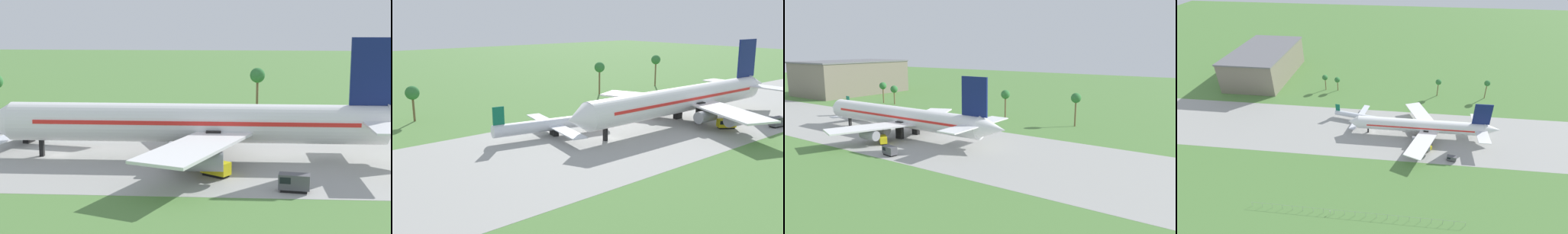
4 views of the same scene
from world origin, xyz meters
TOP-DOWN VIEW (x-y plane):
  - ground_plane at (0.00, 0.00)m, footprint 600.00×600.00m
  - taxiway_strip at (0.00, 0.00)m, footprint 320.00×44.00m
  - jet_airliner at (25.74, -0.57)m, footprint 75.67×51.92m
  - regional_aircraft at (-8.36, 10.26)m, footprint 28.81×26.08m
  - baggage_tug at (27.61, -11.31)m, footprint 4.71×4.15m
  - fuel_truck at (38.51, -18.65)m, footprint 4.49×2.64m
  - palm_tree_row at (9.45, 44.86)m, footprint 104.98×3.60m

SIDE VIEW (x-z plane):
  - ground_plane at x=0.00m, z-range 0.00..0.00m
  - taxiway_strip at x=0.00m, z-range 0.00..0.02m
  - baggage_tug at x=27.61m, z-range 0.10..2.41m
  - fuel_truck at x=38.51m, z-range 0.10..2.60m
  - regional_aircraft at x=-8.36m, z-range -1.37..6.64m
  - jet_airliner at x=25.74m, z-range -4.12..16.20m
  - palm_tree_row at x=9.45m, z-range 2.71..14.84m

